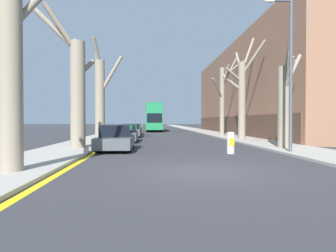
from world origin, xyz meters
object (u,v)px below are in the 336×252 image
parked_car_1 (126,134)px  street_tree_right_2 (223,97)px  double_decker_bus (154,116)px  street_tree_right_1 (242,94)px  traffic_bollard (231,143)px  parked_car_3 (134,129)px  street_tree_left_2 (100,95)px  street_tree_left_1 (76,86)px  street_tree_right_0 (285,101)px  street_tree_left_0 (10,59)px  parked_car_2 (131,131)px  parked_car_0 (116,138)px  lamp_post (289,67)px

parked_car_1 → street_tree_right_2: bearing=38.7°
double_decker_bus → parked_car_1: 24.49m
street_tree_right_1 → traffic_bollard: bearing=-110.2°
parked_car_3 → traffic_bollard: (5.87, -20.83, -0.08)m
parked_car_3 → street_tree_left_2: bearing=-102.8°
traffic_bollard → parked_car_1: bearing=123.4°
street_tree_left_1 → street_tree_left_2: (-0.00, 8.23, 0.18)m
street_tree_right_2 → parked_car_3: (-9.58, 4.25, -3.49)m
street_tree_right_0 → street_tree_right_2: 14.75m
street_tree_right_0 → street_tree_left_0: bearing=-148.8°
parked_car_2 → street_tree_left_1: bearing=-99.9°
street_tree_right_0 → street_tree_right_2: street_tree_right_2 is taller
street_tree_right_2 → parked_car_1: bearing=-141.3°
parked_car_0 → parked_car_1: 6.70m
street_tree_left_0 → street_tree_left_2: 16.04m
parked_car_1 → traffic_bollard: 10.66m
parked_car_2 → parked_car_1: bearing=-90.0°
double_decker_bus → traffic_bollard: bearing=-84.2°
street_tree_right_1 → traffic_bollard: (-3.71, -10.06, -3.35)m
street_tree_left_0 → parked_car_0: (2.32, 7.46, -2.83)m
street_tree_left_2 → lamp_post: (10.94, -11.09, 0.50)m
street_tree_left_0 → street_tree_right_2: street_tree_right_2 is taller
parked_car_2 → parked_car_3: (-0.00, 5.23, -0.02)m
street_tree_left_1 → parked_car_1: (2.27, 6.34, -2.96)m
double_decker_bus → street_tree_right_2: bearing=-67.0°
street_tree_left_1 → parked_car_3: (2.27, 18.27, -2.97)m
street_tree_left_0 → double_decker_bus: street_tree_left_0 is taller
street_tree_left_0 → street_tree_left_2: street_tree_left_2 is taller
street_tree_right_1 → street_tree_right_2: size_ratio=1.03×
street_tree_left_0 → street_tree_right_2: size_ratio=0.89×
street_tree_left_1 → parked_car_1: bearing=70.3°
parked_car_1 → traffic_bollard: bearing=-56.6°
street_tree_left_1 → street_tree_right_0: (11.75, -0.66, -0.85)m
street_tree_left_1 → lamp_post: 11.32m
street_tree_left_2 → parked_car_3: (2.28, 10.05, -3.15)m
street_tree_right_1 → parked_car_1: (-9.58, -1.16, -3.26)m
street_tree_left_0 → double_decker_bus: 38.77m
street_tree_right_1 → traffic_bollard: size_ratio=8.30×
street_tree_left_1 → street_tree_right_2: street_tree_right_2 is taller
street_tree_right_1 → parked_car_3: 14.78m
street_tree_right_1 → parked_car_1: 10.19m
parked_car_1 → street_tree_left_0: bearing=-99.3°
street_tree_right_2 → street_tree_left_1: bearing=-130.2°
street_tree_left_1 → street_tree_left_2: street_tree_left_2 is taller
street_tree_left_1 → traffic_bollard: size_ratio=7.49×
street_tree_left_0 → street_tree_right_0: bearing=31.2°
street_tree_right_0 → parked_car_2: 16.80m
double_decker_bus → parked_car_2: bearing=-98.1°
parked_car_1 → parked_car_3: size_ratio=1.03×
street_tree_left_1 → parked_car_3: street_tree_left_1 is taller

